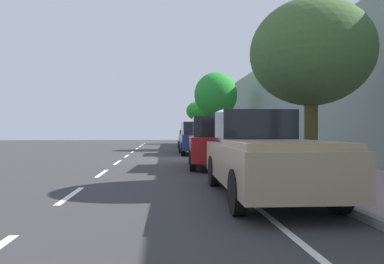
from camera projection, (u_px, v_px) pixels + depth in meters
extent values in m
plane|color=#333333|center=(182.00, 159.00, 18.60)|extent=(76.80, 76.80, 0.00)
cube|color=#AD9096|center=(263.00, 157.00, 18.95)|extent=(3.94, 48.00, 0.14)
cube|color=gray|center=(225.00, 157.00, 18.78)|extent=(0.16, 48.00, 0.14)
cube|color=white|center=(71.00, 195.00, 8.08)|extent=(0.14, 2.20, 0.01)
cube|color=white|center=(102.00, 173.00, 12.26)|extent=(0.14, 2.20, 0.01)
cube|color=white|center=(117.00, 162.00, 16.45)|extent=(0.14, 2.20, 0.01)
cube|color=white|center=(127.00, 156.00, 20.63)|extent=(0.14, 2.20, 0.01)
cube|color=white|center=(133.00, 152.00, 24.82)|extent=(0.14, 2.20, 0.01)
cube|color=white|center=(137.00, 149.00, 29.01)|extent=(0.14, 2.20, 0.01)
cube|color=white|center=(140.00, 146.00, 33.19)|extent=(0.14, 2.20, 0.01)
cube|color=white|center=(143.00, 145.00, 37.38)|extent=(0.14, 2.20, 0.01)
cube|color=white|center=(145.00, 143.00, 41.56)|extent=(0.14, 2.20, 0.01)
cube|color=white|center=(197.00, 159.00, 18.66)|extent=(0.12, 48.00, 0.01)
cube|color=gray|center=(304.00, 99.00, 19.12)|extent=(0.50, 48.00, 6.28)
cube|color=tan|center=(264.00, 163.00, 7.88)|extent=(2.06, 5.34, 0.80)
cube|color=black|center=(254.00, 127.00, 8.80)|extent=(1.75, 1.53, 0.80)
cube|color=tan|center=(280.00, 144.00, 6.69)|extent=(1.91, 2.68, 0.12)
cylinder|color=black|center=(281.00, 170.00, 9.58)|extent=(0.23, 0.80, 0.80)
cylinder|color=black|center=(214.00, 171.00, 9.46)|extent=(0.23, 0.80, 0.80)
cylinder|color=black|center=(339.00, 191.00, 6.30)|extent=(0.23, 0.80, 0.80)
cylinder|color=black|center=(237.00, 192.00, 6.18)|extent=(0.23, 0.80, 0.80)
cube|color=maroon|center=(213.00, 148.00, 14.44)|extent=(2.17, 4.80, 0.90)
cube|color=black|center=(213.00, 127.00, 14.44)|extent=(1.85, 3.19, 0.76)
cylinder|color=black|center=(230.00, 155.00, 15.92)|extent=(0.26, 0.77, 0.76)
cylinder|color=black|center=(191.00, 155.00, 15.88)|extent=(0.26, 0.77, 0.76)
cylinder|color=black|center=(241.00, 160.00, 13.01)|extent=(0.26, 0.77, 0.76)
cylinder|color=black|center=(193.00, 161.00, 12.97)|extent=(0.26, 0.77, 0.76)
cube|color=navy|center=(196.00, 142.00, 22.34)|extent=(1.93, 4.71, 0.90)
cube|color=black|center=(196.00, 128.00, 22.33)|extent=(1.69, 3.11, 0.76)
cylinder|color=black|center=(207.00, 147.00, 23.86)|extent=(0.22, 0.76, 0.76)
cylinder|color=black|center=(181.00, 147.00, 23.72)|extent=(0.22, 0.76, 0.76)
cylinder|color=black|center=(213.00, 149.00, 20.95)|extent=(0.22, 0.76, 0.76)
cylinder|color=black|center=(183.00, 149.00, 20.82)|extent=(0.22, 0.76, 0.76)
cube|color=white|center=(189.00, 141.00, 30.39)|extent=(1.89, 4.45, 0.64)
cube|color=black|center=(189.00, 134.00, 30.39)|extent=(1.61, 2.14, 0.60)
cylinder|color=black|center=(197.00, 143.00, 31.80)|extent=(0.24, 0.67, 0.66)
cylinder|color=black|center=(179.00, 143.00, 31.71)|extent=(0.24, 0.67, 0.66)
cylinder|color=black|center=(199.00, 145.00, 29.07)|extent=(0.24, 0.67, 0.66)
cylinder|color=black|center=(179.00, 145.00, 28.99)|extent=(0.24, 0.67, 0.66)
torus|color=black|center=(211.00, 153.00, 18.32)|extent=(0.48, 0.55, 0.68)
torus|color=black|center=(221.00, 152.00, 19.16)|extent=(0.48, 0.55, 0.68)
cylinder|color=black|center=(215.00, 151.00, 18.63)|extent=(0.45, 0.51, 0.51)
cylinder|color=black|center=(218.00, 150.00, 18.93)|extent=(0.12, 0.13, 0.47)
cylinder|color=black|center=(215.00, 146.00, 18.68)|extent=(0.50, 0.58, 0.05)
cylinder|color=black|center=(220.00, 153.00, 19.02)|extent=(0.26, 0.29, 0.19)
cylinder|color=black|center=(220.00, 149.00, 19.07)|extent=(0.20, 0.22, 0.33)
cylinder|color=black|center=(211.00, 149.00, 18.35)|extent=(0.10, 0.11, 0.33)
cube|color=black|center=(219.00, 145.00, 18.97)|extent=(0.23, 0.25, 0.05)
cylinder|color=black|center=(211.00, 145.00, 18.38)|extent=(0.37, 0.32, 0.03)
cylinder|color=#C6B284|center=(220.00, 151.00, 18.38)|extent=(0.15, 0.15, 0.80)
cylinder|color=#C6B284|center=(223.00, 152.00, 18.23)|extent=(0.15, 0.15, 0.80)
cube|color=white|center=(221.00, 138.00, 18.30)|extent=(0.41, 0.44, 0.57)
cylinder|color=white|center=(218.00, 139.00, 18.50)|extent=(0.10, 0.10, 0.54)
cylinder|color=white|center=(225.00, 139.00, 18.11)|extent=(0.10, 0.10, 0.54)
sphere|color=#D67965|center=(221.00, 130.00, 18.30)|extent=(0.22, 0.22, 0.22)
sphere|color=navy|center=(221.00, 130.00, 18.30)|extent=(0.25, 0.25, 0.25)
cube|color=black|center=(224.00, 138.00, 18.43)|extent=(0.32, 0.35, 0.44)
cylinder|color=brown|center=(311.00, 132.00, 10.00)|extent=(0.37, 0.37, 2.57)
ellipsoid|color=#406232|center=(311.00, 53.00, 9.99)|extent=(3.39, 3.39, 2.95)
cylinder|color=brown|center=(216.00, 127.00, 27.93)|extent=(0.33, 0.33, 3.19)
ellipsoid|color=#24882C|center=(216.00, 95.00, 27.92)|extent=(3.34, 3.34, 3.54)
cylinder|color=#474A21|center=(199.00, 130.00, 40.27)|extent=(0.37, 0.37, 2.73)
ellipsoid|color=#229623|center=(199.00, 111.00, 40.26)|extent=(2.96, 2.96, 2.25)
cylinder|color=red|center=(211.00, 143.00, 27.39)|extent=(0.22, 0.22, 0.70)
sphere|color=red|center=(211.00, 138.00, 27.38)|extent=(0.20, 0.20, 0.20)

